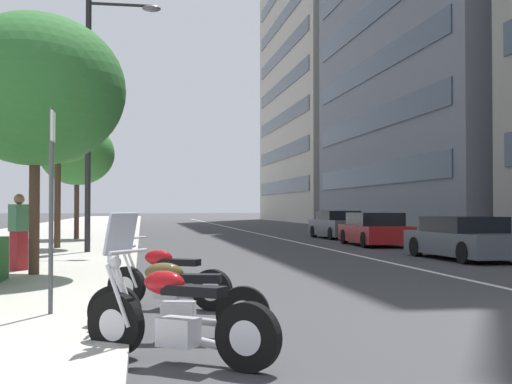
# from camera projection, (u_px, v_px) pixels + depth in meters

# --- Properties ---
(sidewalk_right_plaza) EXTENTS (160.00, 9.05, 0.15)m
(sidewalk_right_plaza) POSITION_uv_depth(u_px,v_px,m) (51.00, 236.00, 35.63)
(sidewalk_right_plaza) COLOR #B2ADA3
(sidewalk_right_plaza) RESTS_ON ground
(lane_centre_stripe) EXTENTS (110.00, 0.16, 0.01)m
(lane_centre_stripe) POSITION_uv_depth(u_px,v_px,m) (254.00, 233.00, 42.46)
(lane_centre_stripe) COLOR silver
(lane_centre_stripe) RESTS_ON ground
(motorcycle_by_sign_pole) EXTENTS (1.41, 1.85, 1.49)m
(motorcycle_by_sign_pole) POSITION_uv_depth(u_px,v_px,m) (175.00, 318.00, 6.77)
(motorcycle_by_sign_pole) COLOR black
(motorcycle_by_sign_pole) RESTS_ON ground
(motorcycle_nearest_camera) EXTENTS (0.75, 2.11, 1.47)m
(motorcycle_nearest_camera) POSITION_uv_depth(u_px,v_px,m) (175.00, 302.00, 8.01)
(motorcycle_nearest_camera) COLOR black
(motorcycle_nearest_camera) RESTS_ON ground
(motorcycle_mid_row) EXTENTS (1.12, 1.87, 1.09)m
(motorcycle_mid_row) POSITION_uv_depth(u_px,v_px,m) (167.00, 281.00, 10.47)
(motorcycle_mid_row) COLOR black
(motorcycle_mid_row) RESTS_ON ground
(car_lead_in_lane) EXTENTS (4.63, 2.06, 1.28)m
(car_lead_in_lane) POSITION_uv_depth(u_px,v_px,m) (464.00, 239.00, 20.37)
(car_lead_in_lane) COLOR #4C515B
(car_lead_in_lane) RESTS_ON ground
(car_approaching_light) EXTENTS (4.71, 2.07, 1.34)m
(car_approaching_light) POSITION_uv_depth(u_px,v_px,m) (375.00, 230.00, 27.91)
(car_approaching_light) COLOR maroon
(car_approaching_light) RESTS_ON ground
(car_following_behind) EXTENTS (4.48, 2.00, 1.39)m
(car_following_behind) POSITION_uv_depth(u_px,v_px,m) (338.00, 225.00, 34.37)
(car_following_behind) COLOR #4C515B
(car_following_behind) RESTS_ON ground
(parking_sign_by_curb) EXTENTS (0.32, 0.06, 2.71)m
(parking_sign_by_curb) POSITION_uv_depth(u_px,v_px,m) (52.00, 190.00, 9.00)
(parking_sign_by_curb) COLOR #47494C
(parking_sign_by_curb) RESTS_ON sidewalk_right_plaza
(street_lamp_with_banners) EXTENTS (1.26, 2.36, 7.99)m
(street_lamp_with_banners) POSITION_uv_depth(u_px,v_px,m) (99.00, 101.00, 21.72)
(street_lamp_with_banners) COLOR #232326
(street_lamp_with_banners) RESTS_ON sidewalk_right_plaza
(street_tree_far_plaza) EXTENTS (3.75, 3.75, 5.46)m
(street_tree_far_plaza) POSITION_uv_depth(u_px,v_px,m) (35.00, 90.00, 14.34)
(street_tree_far_plaza) COLOR #473323
(street_tree_far_plaza) RESTS_ON sidewalk_right_plaza
(street_tree_by_lamp_post) EXTENTS (3.21, 3.21, 5.66)m
(street_tree_by_lamp_post) POSITION_uv_depth(u_px,v_px,m) (58.00, 125.00, 23.89)
(street_tree_by_lamp_post) COLOR #473323
(street_tree_by_lamp_post) RESTS_ON sidewalk_right_plaza
(street_tree_near_plaza_corner) EXTENTS (3.33, 3.33, 5.25)m
(street_tree_near_plaza_corner) POSITION_uv_depth(u_px,v_px,m) (77.00, 154.00, 30.79)
(street_tree_near_plaza_corner) COLOR #473323
(street_tree_near_plaza_corner) RESTS_ON sidewalk_right_plaza
(pedestrian_on_plaza) EXTENTS (0.47, 0.45, 1.70)m
(pedestrian_on_plaza) POSITION_uv_depth(u_px,v_px,m) (19.00, 232.00, 15.21)
(pedestrian_on_plaza) COLOR maroon
(pedestrian_on_plaza) RESTS_ON sidewalk_right_plaza
(office_tower_mid_left) EXTENTS (29.29, 16.25, 49.40)m
(office_tower_mid_left) POSITION_uv_depth(u_px,v_px,m) (349.00, 10.00, 80.25)
(office_tower_mid_left) COLOR #B7B2A3
(office_tower_mid_left) RESTS_ON ground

